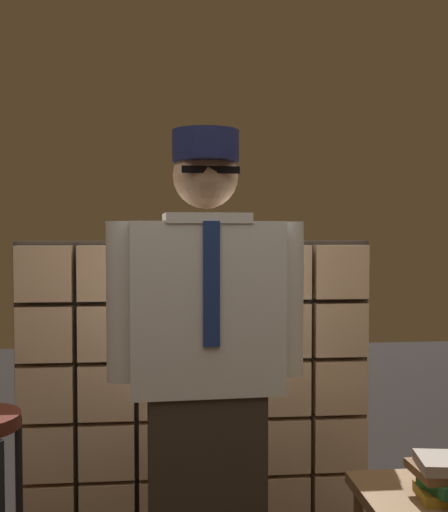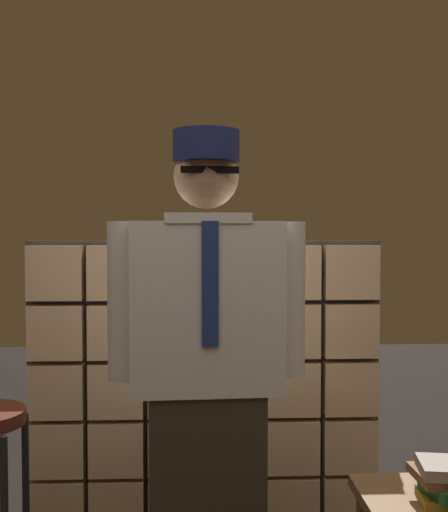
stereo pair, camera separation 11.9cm
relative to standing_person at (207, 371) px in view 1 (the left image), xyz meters
The scene contains 2 objects.
glass_block_wall 0.75m from the standing_person, 90.34° to the left, with size 1.66×0.10×1.39m.
standing_person is the anchor object (origin of this frame).
Camera 1 is at (-0.14, -1.66, 1.41)m, focal length 43.82 mm.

